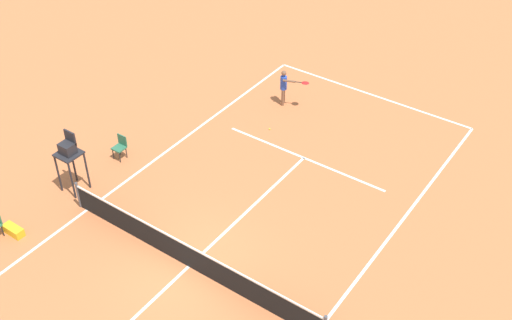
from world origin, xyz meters
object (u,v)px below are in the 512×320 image
Objects in this scene: player_serving at (285,85)px; umpire_chair at (69,153)px; equipment_bag at (14,230)px; tennis_ball at (270,129)px; courtside_chair_mid at (120,146)px.

umpire_chair is (3.04, 8.99, 0.65)m from player_serving.
equipment_bag is (-0.06, 2.79, -1.46)m from umpire_chair.
player_serving is 2.22m from tennis_ball.
equipment_bag is at bearing 70.24° from tennis_ball.
equipment_bag is (2.97, 11.77, -0.81)m from player_serving.
courtside_chair_mid reaches higher than tennis_ball.
umpire_chair is (3.60, 7.06, 1.57)m from tennis_ball.
umpire_chair is at bearing -88.67° from equipment_bag.
courtside_chair_mid is (3.59, 4.78, 0.50)m from tennis_ball.
tennis_ball is 0.03× the size of umpire_chair.
player_serving is 23.85× the size of tennis_ball.
player_serving is 1.71× the size of courtside_chair_mid.
player_serving is 7.38m from courtside_chair_mid.
equipment_bag is at bearing 91.33° from umpire_chair.
tennis_ball is at bearing -126.93° from courtside_chair_mid.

